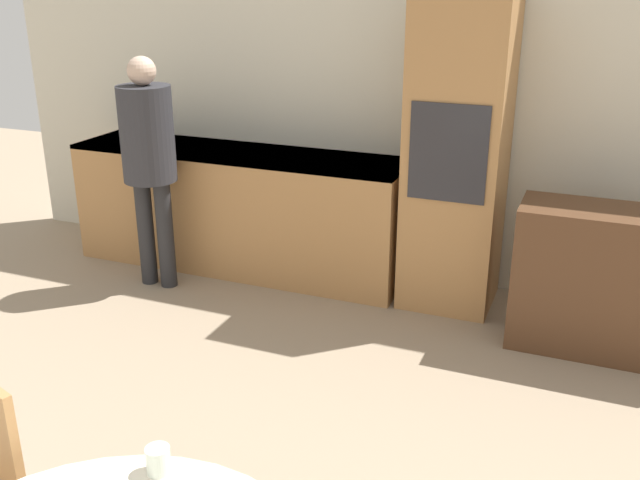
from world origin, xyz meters
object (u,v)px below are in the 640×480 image
object	(u,v)px
oven_unit	(457,158)
cup	(158,460)
sideboard	(618,283)
person_standing	(148,150)

from	to	relation	value
oven_unit	cup	world-z (taller)	oven_unit
sideboard	oven_unit	bearing A→B (deg)	161.65
sideboard	person_standing	world-z (taller)	person_standing
sideboard	cup	size ratio (longest dim) A/B	13.92
sideboard	cup	bearing A→B (deg)	-115.23
oven_unit	person_standing	world-z (taller)	oven_unit
cup	oven_unit	bearing A→B (deg)	85.70
person_standing	cup	xyz separation A→B (m)	(1.76, -2.51, -0.22)
person_standing	cup	size ratio (longest dim) A/B	19.27
oven_unit	person_standing	bearing A→B (deg)	-165.11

